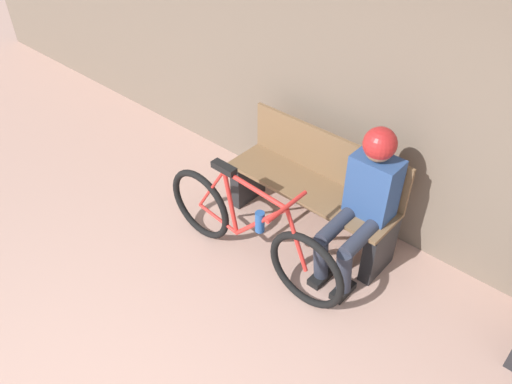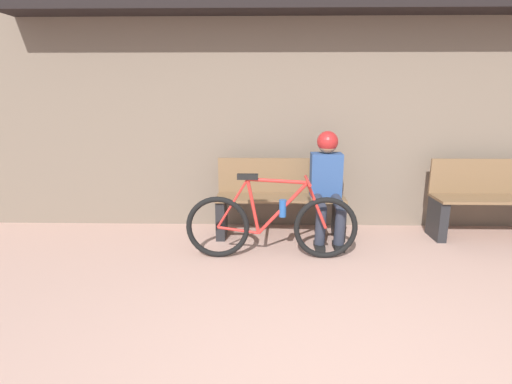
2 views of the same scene
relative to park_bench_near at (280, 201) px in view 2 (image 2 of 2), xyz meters
The scene contains 5 objects.
storefront_wall 1.36m from the park_bench_near, 55.13° to the left, with size 12.00×0.56×3.20m.
park_bench_near is the anchor object (origin of this frame).
bicycle 0.67m from the park_bench_near, 99.23° to the right, with size 1.69×0.40×0.85m.
person_seated 0.60m from the park_bench_near, 12.70° to the right, with size 0.34×0.63×1.21m.
park_bench_far 2.41m from the park_bench_near, ahead, with size 1.37×0.42×0.88m.
Camera 2 is at (-0.47, -1.88, 1.60)m, focal length 28.00 mm.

